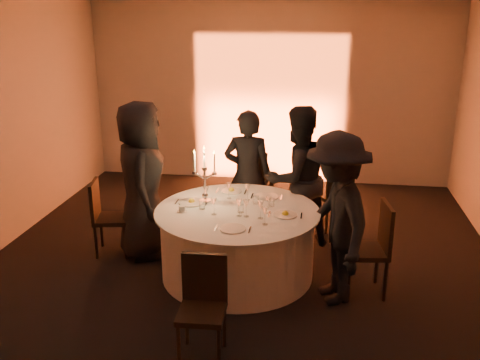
# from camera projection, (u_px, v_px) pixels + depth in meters

# --- Properties ---
(floor) EXTENTS (7.00, 7.00, 0.00)m
(floor) POSITION_uv_depth(u_px,v_px,m) (237.00, 274.00, 6.04)
(floor) COLOR black
(floor) RESTS_ON ground
(wall_back) EXTENTS (7.00, 0.00, 7.00)m
(wall_back) POSITION_uv_depth(u_px,v_px,m) (270.00, 93.00, 8.86)
(wall_back) COLOR #B8B3AB
(wall_back) RESTS_ON floor
(wall_front) EXTENTS (7.00, 0.00, 7.00)m
(wall_front) POSITION_uv_depth(u_px,v_px,m) (111.00, 346.00, 2.28)
(wall_front) COLOR #B8B3AB
(wall_front) RESTS_ON floor
(uplighter_fixture) EXTENTS (0.25, 0.12, 0.10)m
(uplighter_fixture) POSITION_uv_depth(u_px,v_px,m) (266.00, 181.00, 9.03)
(uplighter_fixture) COLOR black
(uplighter_fixture) RESTS_ON floor
(banquet_table) EXTENTS (1.80, 1.80, 0.77)m
(banquet_table) POSITION_uv_depth(u_px,v_px,m) (237.00, 243.00, 5.92)
(banquet_table) COLOR black
(banquet_table) RESTS_ON floor
(chair_left) EXTENTS (0.47, 0.47, 0.91)m
(chair_left) POSITION_uv_depth(u_px,v_px,m) (105.00, 213.00, 6.41)
(chair_left) COLOR black
(chair_left) RESTS_ON floor
(chair_back_left) EXTENTS (0.44, 0.44, 0.98)m
(chair_back_left) POSITION_uv_depth(u_px,v_px,m) (253.00, 179.00, 7.53)
(chair_back_left) COLOR black
(chair_back_left) RESTS_ON floor
(chair_back_right) EXTENTS (0.59, 0.59, 0.97)m
(chair_back_right) POSITION_uv_depth(u_px,v_px,m) (335.00, 191.00, 7.09)
(chair_back_right) COLOR black
(chair_back_right) RESTS_ON floor
(chair_right) EXTENTS (0.49, 0.49, 0.99)m
(chair_right) POSITION_uv_depth(u_px,v_px,m) (373.00, 243.00, 5.49)
(chair_right) COLOR black
(chair_right) RESTS_ON floor
(chair_front) EXTENTS (0.41, 0.41, 0.90)m
(chair_front) POSITION_uv_depth(u_px,v_px,m) (203.00, 301.00, 4.53)
(chair_front) COLOR black
(chair_front) RESTS_ON floor
(guest_left) EXTENTS (0.83, 1.05, 1.87)m
(guest_left) POSITION_uv_depth(u_px,v_px,m) (142.00, 180.00, 6.25)
(guest_left) COLOR black
(guest_left) RESTS_ON floor
(guest_back_left) EXTENTS (0.62, 0.42, 1.68)m
(guest_back_left) POSITION_uv_depth(u_px,v_px,m) (248.00, 175.00, 6.76)
(guest_back_left) COLOR black
(guest_back_left) RESTS_ON floor
(guest_back_right) EXTENTS (1.09, 1.05, 1.78)m
(guest_back_right) POSITION_uv_depth(u_px,v_px,m) (297.00, 178.00, 6.48)
(guest_back_right) COLOR black
(guest_back_right) RESTS_ON floor
(guest_right) EXTENTS (0.99, 1.29, 1.76)m
(guest_right) POSITION_uv_depth(u_px,v_px,m) (336.00, 219.00, 5.28)
(guest_right) COLOR black
(guest_right) RESTS_ON floor
(plate_left) EXTENTS (0.36, 0.29, 0.08)m
(plate_left) POSITION_uv_depth(u_px,v_px,m) (192.00, 202.00, 6.01)
(plate_left) COLOR silver
(plate_left) RESTS_ON banquet_table
(plate_back_left) EXTENTS (0.36, 0.24, 0.08)m
(plate_back_left) POSITION_uv_depth(u_px,v_px,m) (231.00, 190.00, 6.37)
(plate_back_left) COLOR silver
(plate_back_left) RESTS_ON banquet_table
(plate_back_right) EXTENTS (0.36, 0.28, 0.01)m
(plate_back_right) POSITION_uv_depth(u_px,v_px,m) (267.00, 197.00, 6.19)
(plate_back_right) COLOR silver
(plate_back_right) RESTS_ON banquet_table
(plate_right) EXTENTS (0.36, 0.25, 0.08)m
(plate_right) POSITION_uv_depth(u_px,v_px,m) (285.00, 214.00, 5.65)
(plate_right) COLOR silver
(plate_right) RESTS_ON banquet_table
(plate_front) EXTENTS (0.36, 0.26, 0.01)m
(plate_front) POSITION_uv_depth(u_px,v_px,m) (233.00, 229.00, 5.30)
(plate_front) COLOR silver
(plate_front) RESTS_ON banquet_table
(coffee_cup) EXTENTS (0.11, 0.11, 0.07)m
(coffee_cup) POSITION_uv_depth(u_px,v_px,m) (182.00, 209.00, 5.75)
(coffee_cup) COLOR silver
(coffee_cup) RESTS_ON banquet_table
(candelabra) EXTENTS (0.28, 0.13, 0.66)m
(candelabra) POSITION_uv_depth(u_px,v_px,m) (205.00, 182.00, 5.98)
(candelabra) COLOR silver
(candelabra) RESTS_ON banquet_table
(wine_glass_a) EXTENTS (0.07, 0.07, 0.19)m
(wine_glass_a) POSITION_uv_depth(u_px,v_px,m) (206.00, 191.00, 5.97)
(wine_glass_a) COLOR white
(wine_glass_a) RESTS_ON banquet_table
(wine_glass_b) EXTENTS (0.07, 0.07, 0.19)m
(wine_glass_b) POSITION_uv_depth(u_px,v_px,m) (214.00, 203.00, 5.63)
(wine_glass_b) COLOR white
(wine_glass_b) RESTS_ON banquet_table
(wine_glass_c) EXTENTS (0.07, 0.07, 0.19)m
(wine_glass_c) POSITION_uv_depth(u_px,v_px,m) (246.00, 204.00, 5.58)
(wine_glass_c) COLOR white
(wine_glass_c) RESTS_ON banquet_table
(wine_glass_d) EXTENTS (0.07, 0.07, 0.19)m
(wine_glass_d) POSITION_uv_depth(u_px,v_px,m) (261.00, 206.00, 5.53)
(wine_glass_d) COLOR white
(wine_glass_d) RESTS_ON banquet_table
(wine_glass_e) EXTENTS (0.07, 0.07, 0.19)m
(wine_glass_e) POSITION_uv_depth(u_px,v_px,m) (229.00, 187.00, 6.11)
(wine_glass_e) COLOR white
(wine_glass_e) RESTS_ON banquet_table
(wine_glass_f) EXTENTS (0.07, 0.07, 0.19)m
(wine_glass_f) POSITION_uv_depth(u_px,v_px,m) (265.00, 212.00, 5.38)
(wine_glass_f) COLOR white
(wine_glass_f) RESTS_ON banquet_table
(wine_glass_g) EXTENTS (0.07, 0.07, 0.19)m
(wine_glass_g) POSITION_uv_depth(u_px,v_px,m) (248.00, 189.00, 6.06)
(wine_glass_g) COLOR white
(wine_glass_g) RESTS_ON banquet_table
(wine_glass_h) EXTENTS (0.07, 0.07, 0.19)m
(wine_glass_h) POSITION_uv_depth(u_px,v_px,m) (269.00, 201.00, 5.67)
(wine_glass_h) COLOR white
(wine_glass_h) RESTS_ON banquet_table
(wine_glass_i) EXTENTS (0.07, 0.07, 0.19)m
(wine_glass_i) POSITION_uv_depth(u_px,v_px,m) (239.00, 204.00, 5.60)
(wine_glass_i) COLOR white
(wine_glass_i) RESTS_ON banquet_table
(tumbler_a) EXTENTS (0.07, 0.07, 0.09)m
(tumbler_a) POSITION_uv_depth(u_px,v_px,m) (202.00, 205.00, 5.82)
(tumbler_a) COLOR white
(tumbler_a) RESTS_ON banquet_table
(tumbler_b) EXTENTS (0.07, 0.07, 0.09)m
(tumbler_b) POSITION_uv_depth(u_px,v_px,m) (271.00, 202.00, 5.90)
(tumbler_b) COLOR white
(tumbler_b) RESTS_ON banquet_table
(tumbler_c) EXTENTS (0.07, 0.07, 0.09)m
(tumbler_c) POSITION_uv_depth(u_px,v_px,m) (256.00, 200.00, 5.97)
(tumbler_c) COLOR white
(tumbler_c) RESTS_ON banquet_table
(tumbler_d) EXTENTS (0.07, 0.07, 0.09)m
(tumbler_d) POSITION_uv_depth(u_px,v_px,m) (241.00, 208.00, 5.72)
(tumbler_d) COLOR white
(tumbler_d) RESTS_ON banquet_table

